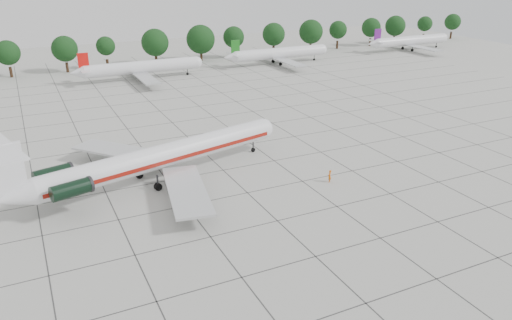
{
  "coord_description": "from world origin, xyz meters",
  "views": [
    {
      "loc": [
        -23.58,
        -51.22,
        27.27
      ],
      "look_at": [
        1.99,
        1.63,
        3.5
      ],
      "focal_mm": 35.0,
      "sensor_mm": 36.0,
      "label": 1
    }
  ],
  "objects_px": {
    "bg_airliner_d": "(279,53)",
    "bg_airliner_e": "(410,41)",
    "bg_airliner_c": "(142,67)",
    "main_airliner": "(151,159)",
    "ground_crew": "(330,176)"
  },
  "relations": [
    {
      "from": "main_airliner",
      "to": "bg_airliner_e",
      "type": "height_order",
      "value": "main_airliner"
    },
    {
      "from": "bg_airliner_e",
      "to": "bg_airliner_c",
      "type": "bearing_deg",
      "value": -177.27
    },
    {
      "from": "bg_airliner_e",
      "to": "main_airliner",
      "type": "bearing_deg",
      "value": -147.44
    },
    {
      "from": "main_airliner",
      "to": "bg_airliner_d",
      "type": "height_order",
      "value": "main_airliner"
    },
    {
      "from": "ground_crew",
      "to": "bg_airliner_c",
      "type": "height_order",
      "value": "bg_airliner_c"
    },
    {
      "from": "ground_crew",
      "to": "bg_airliner_e",
      "type": "xyz_separation_m",
      "value": [
        79.83,
        74.27,
        2.07
      ]
    },
    {
      "from": "main_airliner",
      "to": "ground_crew",
      "type": "height_order",
      "value": "main_airliner"
    },
    {
      "from": "ground_crew",
      "to": "bg_airliner_e",
      "type": "relative_size",
      "value": 0.06
    },
    {
      "from": "bg_airliner_c",
      "to": "bg_airliner_e",
      "type": "distance_m",
      "value": 87.29
    },
    {
      "from": "bg_airliner_d",
      "to": "bg_airliner_e",
      "type": "distance_m",
      "value": 48.24
    },
    {
      "from": "main_airliner",
      "to": "bg_airliner_d",
      "type": "relative_size",
      "value": 1.4
    },
    {
      "from": "bg_airliner_c",
      "to": "bg_airliner_e",
      "type": "xyz_separation_m",
      "value": [
        87.19,
        4.15,
        0.0
      ]
    },
    {
      "from": "main_airliner",
      "to": "bg_airliner_d",
      "type": "distance_m",
      "value": 81.87
    },
    {
      "from": "ground_crew",
      "to": "bg_airliner_c",
      "type": "relative_size",
      "value": 0.06
    },
    {
      "from": "bg_airliner_d",
      "to": "bg_airliner_e",
      "type": "relative_size",
      "value": 1.0
    }
  ]
}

